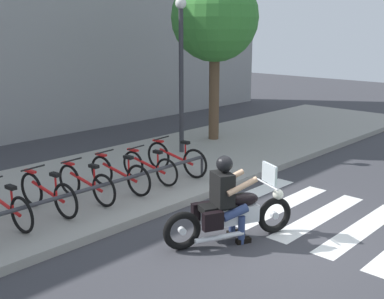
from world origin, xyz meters
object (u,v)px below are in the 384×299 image
object	(u,v)px
bike_rack	(104,186)
tree_near_rack	(215,19)
bicycle_3	(86,184)
bicycle_6	(176,158)
bicycle_1	(4,206)
bicycle_2	(48,194)
bicycle_5	(149,167)
street_lamp	(181,63)
bicycle_4	(120,174)
rider	(227,193)
motorcycle	(231,214)

from	to	relation	value
bike_rack	tree_near_rack	distance (m)	6.75
bicycle_3	bicycle_6	world-z (taller)	bicycle_6
bicycle_1	bicycle_2	xyz separation A→B (m)	(0.79, -0.00, 0.01)
bicycle_5	bicycle_2	bearing A→B (deg)	-179.98
bicycle_3	bicycle_5	bearing A→B (deg)	0.02
bicycle_3	street_lamp	distance (m)	4.53
bicycle_2	bicycle_5	world-z (taller)	bicycle_2
street_lamp	tree_near_rack	xyz separation A→B (m)	(1.75, 0.40, 1.10)
bicycle_1	bicycle_4	world-z (taller)	bicycle_4
rider	bicycle_3	xyz separation A→B (m)	(-0.70, 2.83, -0.32)
rider	bicycle_5	bearing A→B (deg)	72.59
bicycle_2	bicycle_5	xyz separation A→B (m)	(2.38, 0.00, -0.02)
bicycle_2	bicycle_3	size ratio (longest dim) A/B	1.01
motorcycle	bicycle_2	xyz separation A→B (m)	(-1.56, 2.86, 0.05)
motorcycle	bike_rack	bearing A→B (deg)	108.41
bicycle_5	tree_near_rack	distance (m)	5.35
bicycle_3	bicycle_4	size ratio (longest dim) A/B	0.95
bicycle_4	bicycle_1	bearing A→B (deg)	179.99
bicycle_2	bike_rack	world-z (taller)	bicycle_2
bicycle_2	bicycle_5	size ratio (longest dim) A/B	1.04
bicycle_4	street_lamp	xyz separation A→B (m)	(3.07, 1.29, 1.97)
bicycle_6	bicycle_5	bearing A→B (deg)	179.94
bicycle_1	bicycle_5	size ratio (longest dim) A/B	1.03
bicycle_2	street_lamp	xyz separation A→B (m)	(4.66, 1.29, 1.97)
rider	street_lamp	xyz separation A→B (m)	(3.17, 4.12, 1.66)
motorcycle	rider	xyz separation A→B (m)	(-0.07, 0.04, 0.36)
bicycle_6	street_lamp	distance (m)	2.78
bicycle_6	street_lamp	size ratio (longest dim) A/B	0.42
bicycle_2	bicycle_5	bearing A→B (deg)	0.02
tree_near_rack	motorcycle	bearing A→B (deg)	-136.79
bicycle_6	bicycle_3	bearing A→B (deg)	179.99
bicycle_5	street_lamp	size ratio (longest dim) A/B	0.38
bicycle_4	street_lamp	distance (m)	3.87
motorcycle	bicycle_6	bearing A→B (deg)	60.65
bicycle_5	bicycle_6	xyz separation A→B (m)	(0.79, -0.00, 0.03)
bicycle_3	tree_near_rack	distance (m)	6.62
motorcycle	street_lamp	size ratio (longest dim) A/B	0.52
bicycle_4	bicycle_2	bearing A→B (deg)	-179.99
bicycle_4	bicycle_5	world-z (taller)	bicycle_4
tree_near_rack	bike_rack	bearing A→B (deg)	-158.21
motorcycle	rider	bearing A→B (deg)	153.05
bicycle_4	bike_rack	bearing A→B (deg)	-145.03
motorcycle	bicycle_1	size ratio (longest dim) A/B	1.32
bicycle_1	street_lamp	bearing A→B (deg)	13.32
motorcycle	tree_near_rack	world-z (taller)	tree_near_rack
rider	tree_near_rack	distance (m)	7.22
bicycle_2	bicycle_3	distance (m)	0.79
rider	street_lamp	distance (m)	5.45
bicycle_2	tree_near_rack	xyz separation A→B (m)	(6.41, 1.69, 3.07)
bike_rack	tree_near_rack	world-z (taller)	tree_near_rack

